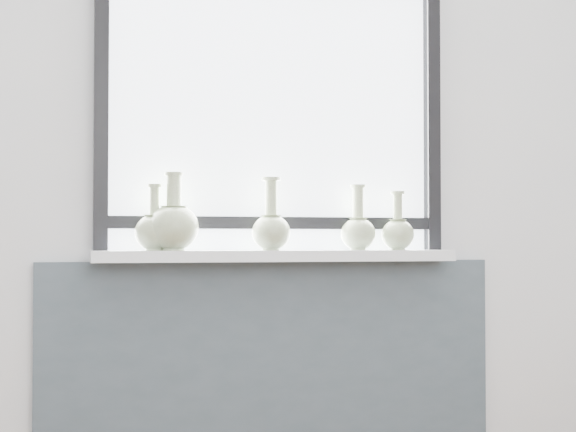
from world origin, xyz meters
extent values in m
cube|color=silver|center=(0.00, 1.81, 1.30)|extent=(3.60, 0.02, 2.60)
cube|color=#45525D|center=(0.00, 1.78, 0.43)|extent=(1.70, 0.03, 0.86)
cube|color=white|center=(0.00, 1.71, 0.88)|extent=(1.32, 0.18, 0.04)
cube|color=black|center=(-0.62, 1.76, 1.43)|extent=(0.05, 0.06, 1.05)
cube|color=black|center=(0.62, 1.76, 1.43)|extent=(0.05, 0.06, 1.05)
cube|color=black|center=(0.00, 1.76, 1.00)|extent=(1.20, 0.05, 0.04)
cube|color=white|center=(0.00, 1.79, 1.40)|extent=(1.20, 0.01, 1.00)
cylinder|color=#AFC193|center=(-0.44, 1.70, 0.90)|extent=(0.06, 0.06, 0.01)
ellipsoid|color=#AFC193|center=(-0.44, 1.70, 0.96)|extent=(0.14, 0.14, 0.13)
cone|color=#AFC193|center=(-0.44, 1.70, 1.01)|extent=(0.08, 0.08, 0.03)
cylinder|color=#AFC193|center=(-0.44, 1.70, 1.06)|extent=(0.03, 0.03, 0.11)
cylinder|color=#AFC193|center=(-0.44, 1.70, 1.13)|extent=(0.05, 0.05, 0.01)
cylinder|color=#AFC193|center=(-0.38, 1.68, 0.90)|extent=(0.08, 0.08, 0.01)
ellipsoid|color=#AFC193|center=(-0.38, 1.68, 0.98)|extent=(0.18, 0.18, 0.16)
cone|color=#AFC193|center=(-0.38, 1.68, 1.04)|extent=(0.10, 0.10, 0.03)
cylinder|color=#AFC193|center=(-0.38, 1.68, 1.10)|extent=(0.05, 0.05, 0.12)
cylinder|color=#AFC193|center=(-0.38, 1.68, 1.17)|extent=(0.07, 0.07, 0.01)
cylinder|color=#AFC193|center=(-0.03, 1.69, 0.90)|extent=(0.06, 0.06, 0.01)
ellipsoid|color=#AFC193|center=(-0.03, 1.69, 0.96)|extent=(0.14, 0.14, 0.13)
cone|color=#AFC193|center=(-0.03, 1.69, 1.01)|extent=(0.08, 0.08, 0.03)
cylinder|color=#AFC193|center=(-0.03, 1.69, 1.08)|extent=(0.04, 0.04, 0.14)
cylinder|color=#AFC193|center=(-0.03, 1.69, 1.16)|extent=(0.07, 0.07, 0.01)
cylinder|color=#AFC193|center=(0.31, 1.72, 0.90)|extent=(0.06, 0.06, 0.01)
ellipsoid|color=#AFC193|center=(0.31, 1.72, 0.96)|extent=(0.13, 0.13, 0.12)
cone|color=#AFC193|center=(0.31, 1.72, 1.01)|extent=(0.07, 0.07, 0.03)
cylinder|color=#AFC193|center=(0.31, 1.72, 1.07)|extent=(0.04, 0.04, 0.13)
cylinder|color=#AFC193|center=(0.31, 1.72, 1.14)|extent=(0.06, 0.06, 0.01)
cylinder|color=#AFC193|center=(0.46, 1.70, 0.90)|extent=(0.06, 0.06, 0.01)
ellipsoid|color=#AFC193|center=(0.46, 1.70, 0.96)|extent=(0.12, 0.12, 0.11)
cone|color=#AFC193|center=(0.46, 1.70, 1.00)|extent=(0.07, 0.07, 0.03)
cylinder|color=#AFC193|center=(0.46, 1.70, 1.05)|extent=(0.04, 0.04, 0.11)
cylinder|color=#AFC193|center=(0.46, 1.70, 1.11)|extent=(0.05, 0.05, 0.01)
camera|label=1|loc=(-0.74, -1.39, 0.93)|focal=55.00mm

